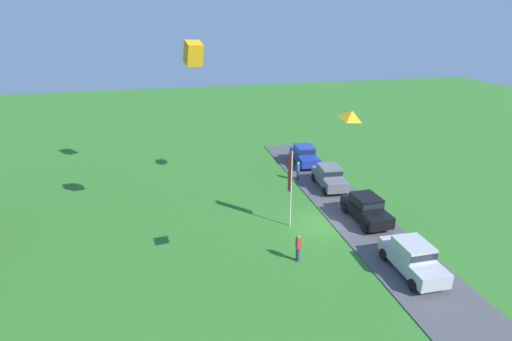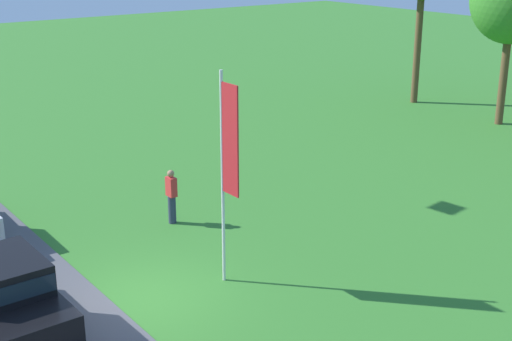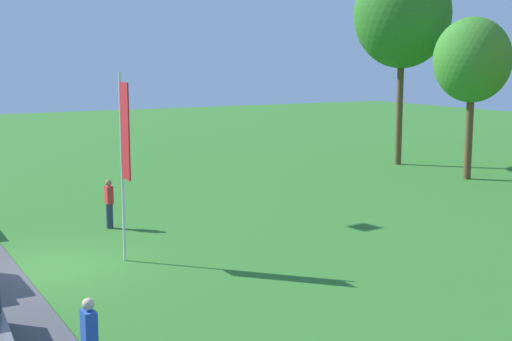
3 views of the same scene
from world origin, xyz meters
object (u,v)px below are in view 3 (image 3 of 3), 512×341
object	(u,v)px
person_beside_suv	(109,203)
tree_far_right	(472,61)
tree_center_back	(402,15)
flag_banner	(124,144)

from	to	relation	value
person_beside_suv	tree_far_right	distance (m)	19.18
tree_center_back	person_beside_suv	bearing A→B (deg)	-69.87
tree_far_right	flag_banner	xyz separation A→B (m)	(5.78, -19.38, -2.29)
tree_far_right	flag_banner	distance (m)	20.36
person_beside_suv	flag_banner	bearing A→B (deg)	-11.45
flag_banner	tree_far_right	bearing A→B (deg)	106.59
tree_center_back	tree_far_right	xyz separation A→B (m)	(5.48, -0.30, -2.43)
person_beside_suv	tree_center_back	world-z (taller)	tree_center_back
tree_center_back	flag_banner	bearing A→B (deg)	-60.23
tree_center_back	flag_banner	world-z (taller)	tree_center_back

